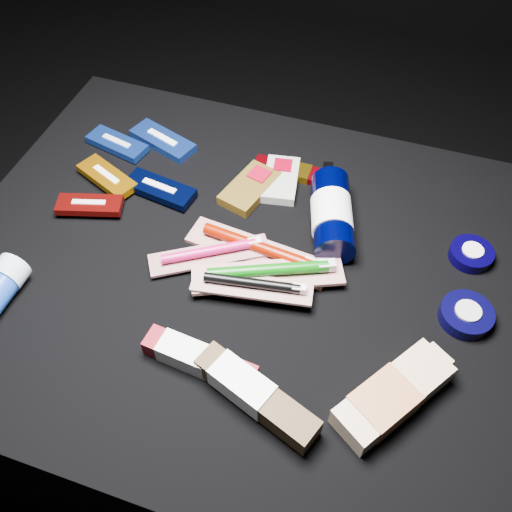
% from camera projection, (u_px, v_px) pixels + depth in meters
% --- Properties ---
extents(ground, '(3.00, 3.00, 0.00)m').
position_uv_depth(ground, '(248.00, 377.00, 1.24)').
color(ground, black).
rests_on(ground, ground).
extents(cloth_table, '(0.98, 0.78, 0.40)m').
position_uv_depth(cloth_table, '(247.00, 330.00, 1.08)').
color(cloth_table, black).
rests_on(cloth_table, ground).
extents(luna_bar_0, '(0.14, 0.09, 0.02)m').
position_uv_depth(luna_bar_0, '(163.00, 141.00, 1.11)').
color(luna_bar_0, '#1B40AA').
rests_on(luna_bar_0, cloth_table).
extents(luna_bar_1, '(0.13, 0.07, 0.02)m').
position_uv_depth(luna_bar_1, '(117.00, 144.00, 1.10)').
color(luna_bar_1, '#173EA8').
rests_on(luna_bar_1, cloth_table).
extents(luna_bar_2, '(0.13, 0.07, 0.02)m').
position_uv_depth(luna_bar_2, '(160.00, 189.00, 1.02)').
color(luna_bar_2, black).
rests_on(luna_bar_2, cloth_table).
extents(luna_bar_3, '(0.13, 0.09, 0.02)m').
position_uv_depth(luna_bar_3, '(107.00, 177.00, 1.03)').
color(luna_bar_3, '#C37606').
rests_on(luna_bar_3, cloth_table).
extents(luna_bar_4, '(0.12, 0.07, 0.01)m').
position_uv_depth(luna_bar_4, '(90.00, 205.00, 0.99)').
color(luna_bar_4, maroon).
rests_on(luna_bar_4, cloth_table).
extents(clif_bar_0, '(0.09, 0.13, 0.02)m').
position_uv_depth(clif_bar_0, '(251.00, 186.00, 1.03)').
color(clif_bar_0, '#4F3A10').
rests_on(clif_bar_0, cloth_table).
extents(clif_bar_1, '(0.08, 0.12, 0.02)m').
position_uv_depth(clif_bar_1, '(281.00, 178.00, 1.04)').
color(clif_bar_1, '#A6A59F').
rests_on(clif_bar_1, cloth_table).
extents(power_bar, '(0.12, 0.04, 0.01)m').
position_uv_depth(power_bar, '(289.00, 171.00, 1.05)').
color(power_bar, '#7C010A').
rests_on(power_bar, cloth_table).
extents(lotion_bottle, '(0.11, 0.21, 0.07)m').
position_uv_depth(lotion_bottle, '(332.00, 214.00, 0.95)').
color(lotion_bottle, black).
rests_on(lotion_bottle, cloth_table).
extents(cream_tin_upper, '(0.07, 0.07, 0.02)m').
position_uv_depth(cream_tin_upper, '(471.00, 254.00, 0.93)').
color(cream_tin_upper, black).
rests_on(cream_tin_upper, cloth_table).
extents(cream_tin_lower, '(0.08, 0.08, 0.02)m').
position_uv_depth(cream_tin_lower, '(466.00, 315.00, 0.85)').
color(cream_tin_lower, black).
rests_on(cream_tin_lower, cloth_table).
extents(bodywash_bottle, '(0.15, 0.18, 0.04)m').
position_uv_depth(bodywash_bottle, '(391.00, 397.00, 0.77)').
color(bodywash_bottle, beige).
rests_on(bodywash_bottle, cloth_table).
extents(toothbrush_pack_0, '(0.25, 0.08, 0.03)m').
position_uv_depth(toothbrush_pack_0, '(260.00, 250.00, 0.93)').
color(toothbrush_pack_0, '#B6ADA9').
rests_on(toothbrush_pack_0, cloth_table).
extents(toothbrush_pack_1, '(0.19, 0.14, 0.02)m').
position_uv_depth(toothbrush_pack_1, '(211.00, 253.00, 0.92)').
color(toothbrush_pack_1, '#B1ACA5').
rests_on(toothbrush_pack_1, cloth_table).
extents(toothbrush_pack_2, '(0.24, 0.15, 0.03)m').
position_uv_depth(toothbrush_pack_2, '(270.00, 273.00, 0.89)').
color(toothbrush_pack_2, silver).
rests_on(toothbrush_pack_2, cloth_table).
extents(toothbrush_pack_3, '(0.19, 0.07, 0.02)m').
position_uv_depth(toothbrush_pack_3, '(254.00, 285.00, 0.87)').
color(toothbrush_pack_3, silver).
rests_on(toothbrush_pack_3, cloth_table).
extents(toothpaste_carton_red, '(0.17, 0.05, 0.03)m').
position_uv_depth(toothpaste_carton_red, '(195.00, 358.00, 0.80)').
color(toothpaste_carton_red, maroon).
rests_on(toothpaste_carton_red, cloth_table).
extents(toothpaste_carton_green, '(0.19, 0.10, 0.04)m').
position_uv_depth(toothpaste_carton_green, '(251.00, 392.00, 0.76)').
color(toothpaste_carton_green, '#3F2B15').
rests_on(toothpaste_carton_green, cloth_table).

